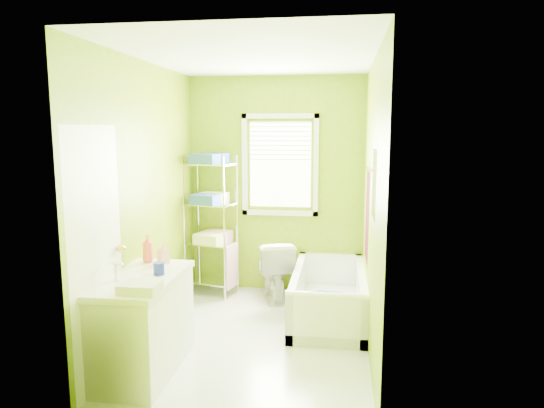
# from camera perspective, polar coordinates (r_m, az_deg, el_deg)

# --- Properties ---
(ground) EXTENTS (2.90, 2.90, 0.00)m
(ground) POSITION_cam_1_polar(r_m,az_deg,el_deg) (4.82, -1.90, -15.37)
(ground) COLOR silver
(ground) RESTS_ON ground
(room_envelope) EXTENTS (2.14, 2.94, 2.62)m
(room_envelope) POSITION_cam_1_polar(r_m,az_deg,el_deg) (4.42, -2.00, 3.27)
(room_envelope) COLOR #6E8E06
(room_envelope) RESTS_ON ground
(window) EXTENTS (0.92, 0.05, 1.22)m
(window) POSITION_cam_1_polar(r_m,az_deg,el_deg) (5.81, 0.96, 5.23)
(window) COLOR white
(window) RESTS_ON ground
(door) EXTENTS (0.09, 0.80, 2.00)m
(door) POSITION_cam_1_polar(r_m,az_deg,el_deg) (3.92, -19.86, -6.07)
(door) COLOR white
(door) RESTS_ON ground
(right_wall_decor) EXTENTS (0.04, 1.48, 1.17)m
(right_wall_decor) POSITION_cam_1_polar(r_m,az_deg,el_deg) (4.37, 11.46, 0.05)
(right_wall_decor) COLOR #3F070F
(right_wall_decor) RESTS_ON ground
(bathtub) EXTENTS (0.75, 1.61, 0.52)m
(bathtub) POSITION_cam_1_polar(r_m,az_deg,el_deg) (5.26, 6.68, -11.36)
(bathtub) COLOR white
(bathtub) RESTS_ON ground
(toilet) EXTENTS (0.59, 0.78, 0.71)m
(toilet) POSITION_cam_1_polar(r_m,az_deg,el_deg) (5.72, 0.20, -7.67)
(toilet) COLOR white
(toilet) RESTS_ON ground
(vanity) EXTENTS (0.56, 1.06, 1.05)m
(vanity) POSITION_cam_1_polar(r_m,az_deg,el_deg) (4.18, -14.87, -13.14)
(vanity) COLOR white
(vanity) RESTS_ON ground
(wire_shelf_unit) EXTENTS (0.63, 0.51, 1.69)m
(wire_shelf_unit) POSITION_cam_1_polar(r_m,az_deg,el_deg) (5.79, -7.06, -0.59)
(wire_shelf_unit) COLOR silver
(wire_shelf_unit) RESTS_ON ground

